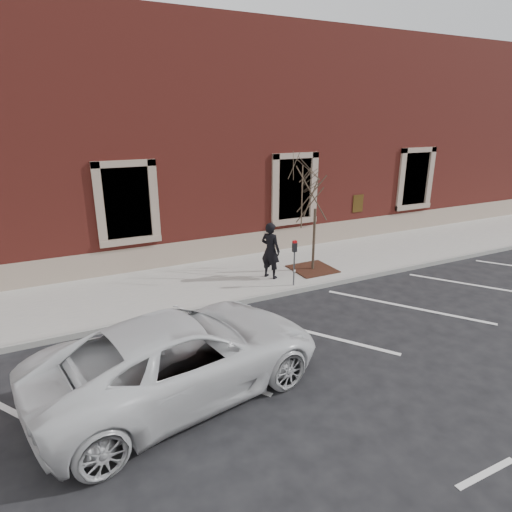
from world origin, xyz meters
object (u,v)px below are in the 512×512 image
white_truck (182,355)px  parking_meter (294,255)px  sapling (316,191)px  man (270,250)px

white_truck → parking_meter: bearing=-64.1°
parking_meter → sapling: 2.25m
man → parking_meter: man is taller
man → sapling: sapling is taller
sapling → white_truck: (-5.68, -4.22, -1.98)m
man → white_truck: 5.87m
parking_meter → sapling: bearing=28.9°
parking_meter → white_truck: parking_meter is taller
man → sapling: 2.33m
parking_meter → white_truck: bearing=-149.5°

